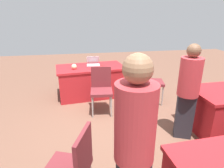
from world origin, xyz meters
TOP-DOWN VIEW (x-y plane):
  - ground_plane at (0.00, 0.00)m, footprint 14.40×14.40m
  - table_foreground at (0.41, -1.81)m, footprint 1.72×1.03m
  - chair_tucked_left at (0.82, 1.27)m, footprint 0.57×0.57m
  - chair_by_pillar at (0.26, -0.88)m, footprint 0.48×0.48m
  - chair_back_row at (-0.92, -1.15)m, footprint 0.53×0.53m
  - person_presenter at (-1.00, 0.25)m, footprint 0.45×0.45m
  - person_attendee_standing at (0.27, 1.57)m, footprint 0.44×0.44m
  - laptop_silver at (0.33, -1.96)m, footprint 0.33×0.31m
  - yarn_ball at (0.80, -1.64)m, footprint 0.12×0.12m
  - scissors_red at (0.11, -1.87)m, footprint 0.05×0.18m

SIDE VIEW (x-z plane):
  - ground_plane at x=0.00m, z-range 0.00..0.00m
  - table_foreground at x=0.41m, z-range 0.00..0.76m
  - chair_by_pillar at x=0.26m, z-range 0.07..1.04m
  - chair_back_row at x=-0.92m, z-range 0.08..1.05m
  - chair_tucked_left at x=0.82m, z-range 0.08..1.06m
  - scissors_red at x=0.11m, z-range 0.76..0.77m
  - laptop_silver at x=0.33m, z-range 0.69..0.90m
  - yarn_ball at x=0.80m, z-range 0.76..0.88m
  - person_presenter at x=-1.00m, z-range 0.09..1.68m
  - person_attendee_standing at x=0.27m, z-range 0.11..1.87m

